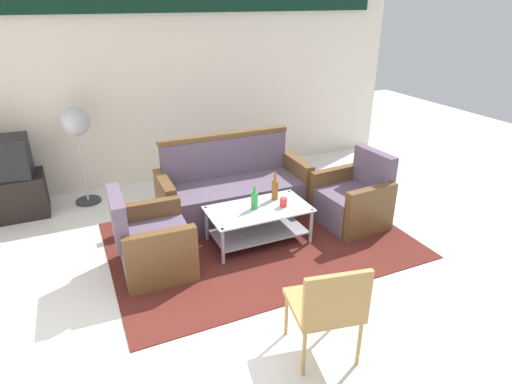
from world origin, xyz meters
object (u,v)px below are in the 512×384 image
(armchair_right, at_px, (353,201))
(bottle_brown, at_px, (275,189))
(cup, at_px, (283,202))
(wicker_chair, at_px, (328,305))
(bottle_green, at_px, (254,200))
(couch, at_px, (233,191))
(television, at_px, (1,158))
(pedestal_fan, at_px, (75,128))
(tv_stand, at_px, (11,197))
(armchair_left, at_px, (152,244))
(coffee_table, at_px, (259,220))

(armchair_right, relative_size, bottle_brown, 2.70)
(bottle_brown, xyz_separation_m, cup, (0.00, -0.21, -0.07))
(armchair_right, height_order, wicker_chair, armchair_right)
(bottle_green, height_order, bottle_brown, bottle_brown)
(couch, distance_m, television, 2.75)
(couch, distance_m, pedestal_fan, 2.09)
(tv_stand, bearing_deg, television, 86.95)
(cup, distance_m, wicker_chair, 1.75)
(bottle_green, bearing_deg, armchair_left, -176.51)
(armchair_left, height_order, coffee_table, armchair_left)
(coffee_table, distance_m, bottle_green, 0.24)
(bottle_green, bearing_deg, pedestal_fan, 130.95)
(cup, relative_size, television, 0.16)
(coffee_table, distance_m, bottle_brown, 0.39)
(bottle_green, bearing_deg, bottle_brown, 22.22)
(couch, bearing_deg, armchair_right, 147.58)
(couch, relative_size, bottle_green, 6.83)
(bottle_green, height_order, tv_stand, bottle_green)
(armchair_left, height_order, cup, armchair_left)
(coffee_table, relative_size, wicker_chair, 1.31)
(couch, distance_m, wicker_chair, 2.50)
(wicker_chair, bearing_deg, bottle_brown, 85.66)
(cup, xyz_separation_m, pedestal_fan, (-1.90, 1.92, 0.55))
(couch, distance_m, coffee_table, 0.74)
(cup, xyz_separation_m, tv_stand, (-2.76, 1.87, -0.20))
(armchair_right, xyz_separation_m, coffee_table, (-1.20, 0.05, -0.02))
(armchair_right, bearing_deg, wicker_chair, 135.31)
(armchair_right, height_order, tv_stand, armchair_right)
(tv_stand, height_order, wicker_chair, wicker_chair)
(couch, height_order, coffee_table, couch)
(pedestal_fan, bearing_deg, bottle_green, -49.05)
(bottle_brown, bearing_deg, bottle_green, -157.78)
(couch, bearing_deg, tv_stand, -22.14)
(pedestal_fan, bearing_deg, armchair_right, -33.82)
(pedestal_fan, distance_m, wicker_chair, 3.88)
(couch, relative_size, tv_stand, 2.26)
(couch, height_order, pedestal_fan, pedestal_fan)
(armchair_right, bearing_deg, television, 59.44)
(couch, height_order, bottle_brown, couch)
(tv_stand, height_order, pedestal_fan, pedestal_fan)
(wicker_chair, bearing_deg, pedestal_fan, 122.03)
(wicker_chair, bearing_deg, cup, 83.84)
(couch, relative_size, coffee_table, 1.65)
(bottle_brown, relative_size, cup, 3.15)
(pedestal_fan, bearing_deg, cup, -45.29)
(armchair_right, distance_m, coffee_table, 1.20)
(bottle_green, relative_size, pedestal_fan, 0.21)
(bottle_green, height_order, television, television)
(tv_stand, bearing_deg, armchair_left, -54.36)
(tv_stand, distance_m, wicker_chair, 4.20)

